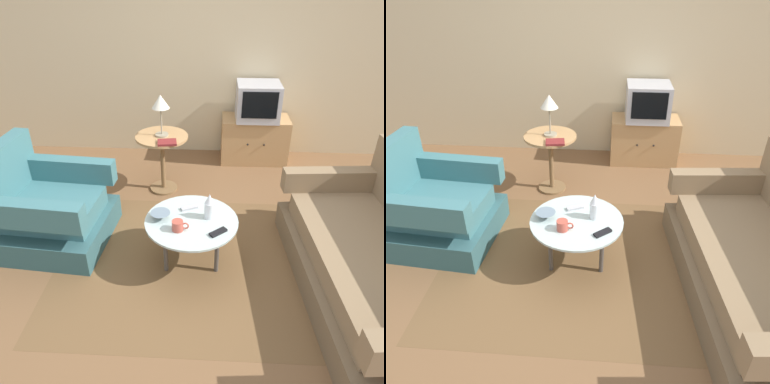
# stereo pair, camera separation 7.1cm
# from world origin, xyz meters

# --- Properties ---
(ground_plane) EXTENTS (16.00, 16.00, 0.00)m
(ground_plane) POSITION_xyz_m (0.00, 0.00, 0.00)
(ground_plane) COLOR brown
(back_wall) EXTENTS (9.00, 0.12, 2.70)m
(back_wall) POSITION_xyz_m (0.00, 2.22, 1.35)
(back_wall) COLOR #CCB78E
(back_wall) RESTS_ON ground
(area_rug) EXTENTS (2.29, 1.86, 0.00)m
(area_rug) POSITION_xyz_m (-0.13, -0.08, 0.00)
(area_rug) COLOR brown
(area_rug) RESTS_ON ground
(armchair) EXTENTS (1.01, 0.97, 0.89)m
(armchair) POSITION_xyz_m (-1.45, 0.18, 0.30)
(armchair) COLOR #325C60
(armchair) RESTS_ON ground
(couch) EXTENTS (1.09, 1.96, 0.93)m
(couch) POSITION_xyz_m (1.27, -0.37, 0.29)
(couch) COLOR brown
(couch) RESTS_ON ground
(coffee_table) EXTENTS (0.75, 0.75, 0.44)m
(coffee_table) POSITION_xyz_m (-0.13, -0.08, 0.40)
(coffee_table) COLOR #B2C6C1
(coffee_table) RESTS_ON ground
(side_table) EXTENTS (0.56, 0.56, 0.65)m
(side_table) POSITION_xyz_m (-0.51, 1.12, 0.47)
(side_table) COLOR tan
(side_table) RESTS_ON ground
(tv_stand) EXTENTS (0.82, 0.45, 0.57)m
(tv_stand) POSITION_xyz_m (0.55, 1.91, 0.28)
(tv_stand) COLOR tan
(tv_stand) RESTS_ON ground
(television) EXTENTS (0.51, 0.45, 0.43)m
(television) POSITION_xyz_m (0.55, 1.89, 0.78)
(television) COLOR #B7B7BC
(television) RESTS_ON tv_stand
(table_lamp) EXTENTS (0.18, 0.18, 0.43)m
(table_lamp) POSITION_xyz_m (-0.51, 1.12, 0.98)
(table_lamp) COLOR #9E937A
(table_lamp) RESTS_ON side_table
(vase) EXTENTS (0.08, 0.08, 0.22)m
(vase) POSITION_xyz_m (0.01, -0.03, 0.54)
(vase) COLOR white
(vase) RESTS_ON coffee_table
(mug) EXTENTS (0.13, 0.09, 0.08)m
(mug) POSITION_xyz_m (-0.23, -0.21, 0.48)
(mug) COLOR #B74C3D
(mug) RESTS_ON coffee_table
(bowl) EXTENTS (0.16, 0.16, 0.06)m
(bowl) POSITION_xyz_m (-0.38, -0.07, 0.47)
(bowl) COLOR slate
(bowl) RESTS_ON coffee_table
(tv_remote_dark) EXTENTS (0.14, 0.13, 0.02)m
(tv_remote_dark) POSITION_xyz_m (0.08, -0.24, 0.45)
(tv_remote_dark) COLOR black
(tv_remote_dark) RESTS_ON coffee_table
(tv_remote_silver) EXTENTS (0.15, 0.10, 0.02)m
(tv_remote_silver) POSITION_xyz_m (-0.16, 0.08, 0.45)
(tv_remote_silver) COLOR #B2B2B7
(tv_remote_silver) RESTS_ON coffee_table
(book) EXTENTS (0.21, 0.17, 0.02)m
(book) POSITION_xyz_m (-0.43, 0.93, 0.66)
(book) COLOR maroon
(book) RESTS_ON side_table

